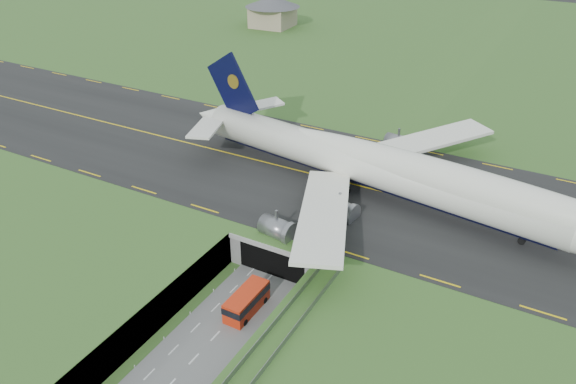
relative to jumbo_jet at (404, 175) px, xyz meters
The scene contains 8 objects.
ground 35.54m from the jumbo_jet, 114.06° to the right, with size 900.00×900.00×0.00m, color #396126.
airfield_deck 34.66m from the jumbo_jet, 114.06° to the right, with size 800.00×800.00×6.00m, color gray.
trench_road 42.15m from the jumbo_jet, 109.73° to the right, with size 12.00×75.00×0.20m, color slate.
taxiway 15.00m from the jumbo_jet, behind, with size 800.00×44.00×0.18m, color black.
tunnel_portal 21.26m from the jumbo_jet, 134.51° to the right, with size 17.00×22.30×6.00m.
jumbo_jet is the anchor object (origin of this frame).
shuttle_tram 35.64m from the jumbo_jet, 111.71° to the right, with size 3.34×8.52×3.44m.
service_building 138.48m from the jumbo_jet, 129.80° to the left, with size 22.13×22.13×11.50m.
Camera 1 is at (37.85, -55.09, 57.35)m, focal length 35.00 mm.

